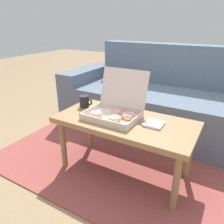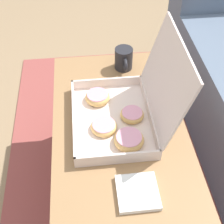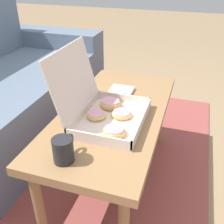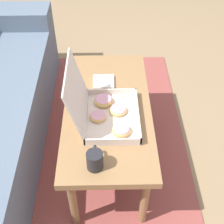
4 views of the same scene
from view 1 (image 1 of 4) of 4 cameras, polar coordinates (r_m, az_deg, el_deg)
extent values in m
plane|color=#937756|center=(1.91, 4.26, -13.83)|extent=(12.00, 12.00, 0.00)
cube|color=#994742|center=(2.13, 7.87, -9.46)|extent=(2.29, 1.84, 0.01)
cube|color=slate|center=(2.35, 11.74, -0.45)|extent=(1.69, 0.66, 0.45)
cube|color=slate|center=(2.67, 15.17, 7.12)|extent=(1.69, 0.20, 0.90)
cube|color=slate|center=(2.83, -6.30, 5.40)|extent=(0.24, 0.86, 0.59)
cube|color=#997047|center=(1.61, 3.33, -2.67)|extent=(1.03, 0.49, 0.04)
cylinder|color=#997047|center=(1.82, -12.59, -8.34)|extent=(0.04, 0.04, 0.42)
cylinder|color=#997047|center=(1.46, 16.37, -17.51)|extent=(0.04, 0.04, 0.42)
cylinder|color=#997047|center=(2.07, -5.73, -3.86)|extent=(0.04, 0.04, 0.42)
cylinder|color=#997047|center=(1.76, 19.52, -10.30)|extent=(0.04, 0.04, 0.42)
cube|color=silver|center=(1.62, 0.00, -1.50)|extent=(0.39, 0.29, 0.01)
cube|color=silver|center=(1.50, -2.70, -2.54)|extent=(0.39, 0.01, 0.04)
cube|color=silver|center=(1.72, 2.35, 0.92)|extent=(0.39, 0.01, 0.04)
cube|color=silver|center=(1.70, -5.52, 0.59)|extent=(0.01, 0.29, 0.04)
cube|color=silver|center=(1.53, 6.15, -2.10)|extent=(0.01, 0.29, 0.04)
cube|color=silver|center=(1.70, 3.08, 6.40)|extent=(0.39, 0.08, 0.28)
torus|color=#E0B266|center=(1.63, -4.18, -0.61)|extent=(0.10, 0.10, 0.03)
cylinder|color=pink|center=(1.63, -4.19, -0.30)|extent=(0.08, 0.08, 0.01)
torus|color=#E0B266|center=(1.57, 0.71, -1.69)|extent=(0.09, 0.09, 0.03)
cylinder|color=pink|center=(1.56, 0.71, -1.43)|extent=(0.08, 0.08, 0.01)
torus|color=#E0B266|center=(1.67, 1.17, 0.01)|extent=(0.09, 0.09, 0.03)
cylinder|color=pink|center=(1.67, 1.17, 0.27)|extent=(0.08, 0.08, 0.01)
torus|color=#E0B266|center=(1.60, 4.43, -1.05)|extent=(0.10, 0.10, 0.04)
cylinder|color=pink|center=(1.59, 4.44, -0.71)|extent=(0.09, 0.09, 0.02)
cylinder|color=#232328|center=(1.83, -7.27, 2.79)|extent=(0.08, 0.08, 0.10)
torus|color=#232328|center=(1.80, -5.93, 2.66)|extent=(0.06, 0.01, 0.06)
cube|color=white|center=(1.54, 10.88, -3.09)|extent=(0.13, 0.13, 0.02)
camera|label=2|loc=(1.21, 36.54, 28.44)|focal=50.00mm
camera|label=3|loc=(1.97, -32.78, 18.92)|focal=42.00mm
camera|label=4|loc=(2.39, -30.67, 33.35)|focal=50.00mm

